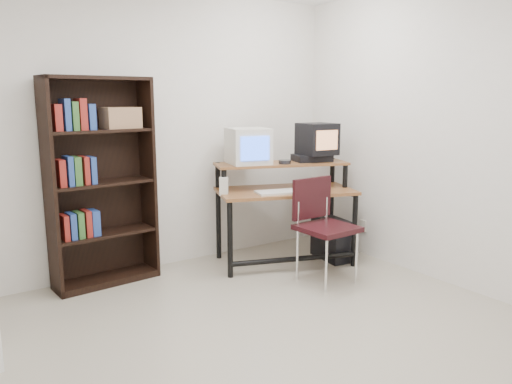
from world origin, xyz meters
TOP-DOWN VIEW (x-y plane):
  - floor at (0.00, 0.00)m, footprint 4.00×4.00m
  - back_wall at (0.00, 2.00)m, footprint 4.00×0.01m
  - right_wall at (2.00, 0.00)m, footprint 0.01×4.00m
  - computer_desk at (1.16, 1.41)m, footprint 1.45×1.05m
  - crt_monitor at (0.88, 1.63)m, footprint 0.45×0.45m
  - vcr at (1.51, 1.43)m, footprint 0.42×0.35m
  - crt_tv at (1.55, 1.40)m, footprint 0.36×0.36m
  - cd_spindle at (1.16, 1.42)m, footprint 0.16×0.16m
  - keyboard at (1.01, 1.27)m, footprint 0.51×0.32m
  - mousepad at (1.44, 1.20)m, footprint 0.27×0.25m
  - mouse at (1.43, 1.18)m, footprint 0.11×0.07m
  - desk_speaker at (0.54, 1.54)m, footprint 0.11×0.11m
  - pc_tower at (1.60, 1.21)m, footprint 0.26×0.47m
  - school_chair at (1.13, 0.84)m, footprint 0.47×0.47m
  - bookshelf at (-0.50, 1.86)m, footprint 0.92×0.37m
  - wall_outlet at (1.99, 1.15)m, footprint 0.02×0.08m

SIDE VIEW (x-z plane):
  - floor at x=0.00m, z-range -0.01..0.00m
  - pc_tower at x=1.60m, z-range 0.00..0.42m
  - wall_outlet at x=1.99m, z-range 0.24..0.36m
  - school_chair at x=1.13m, z-range 0.11..1.02m
  - computer_desk at x=1.16m, z-range 0.21..1.19m
  - mousepad at x=1.44m, z-range 0.72..0.73m
  - keyboard at x=1.01m, z-range 0.72..0.75m
  - mouse at x=1.43m, z-range 0.73..0.76m
  - desk_speaker at x=0.54m, z-range 0.72..0.89m
  - bookshelf at x=-0.50m, z-range 0.02..1.81m
  - cd_spindle at x=1.16m, z-range 0.97..1.02m
  - vcr at x=1.51m, z-range 0.97..1.05m
  - crt_monitor at x=0.88m, z-range 0.97..1.32m
  - crt_tv at x=1.55m, z-range 1.05..1.36m
  - back_wall at x=0.00m, z-range 0.00..2.60m
  - right_wall at x=2.00m, z-range 0.00..2.60m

